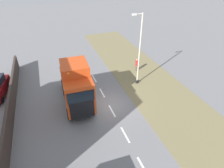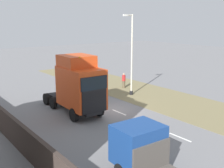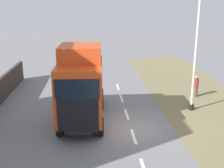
% 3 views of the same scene
% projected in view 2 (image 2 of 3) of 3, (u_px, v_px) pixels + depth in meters
% --- Properties ---
extents(ground_plane, '(120.00, 120.00, 0.00)m').
position_uv_depth(ground_plane, '(113.00, 110.00, 24.06)').
color(ground_plane, slate).
rests_on(ground_plane, ground).
extents(grass_verge, '(7.00, 44.00, 0.01)m').
position_uv_depth(grass_verge, '(161.00, 98.00, 27.60)').
color(grass_verge, olive).
rests_on(grass_verge, ground).
extents(lane_markings, '(0.16, 17.80, 0.00)m').
position_uv_depth(lane_markings, '(108.00, 108.00, 24.61)').
color(lane_markings, white).
rests_on(lane_markings, ground).
extents(boundary_wall, '(0.25, 24.00, 1.77)m').
position_uv_depth(boundary_wall, '(5.00, 123.00, 18.56)').
color(boundary_wall, '#382D28').
rests_on(boundary_wall, ground).
extents(lorry_cab, '(2.82, 7.54, 4.95)m').
position_uv_depth(lorry_cab, '(79.00, 86.00, 22.35)').
color(lorry_cab, black).
rests_on(lorry_cab, ground).
extents(flatbed_truck, '(2.52, 5.50, 2.51)m').
position_uv_depth(flatbed_truck, '(144.00, 151.00, 13.50)').
color(flatbed_truck, navy).
rests_on(flatbed_truck, ground).
extents(lamp_post, '(1.29, 0.35, 8.07)m').
position_uv_depth(lamp_post, '(131.00, 59.00, 28.04)').
color(lamp_post, black).
rests_on(lamp_post, ground).
extents(pedestrian, '(0.39, 0.39, 1.69)m').
position_uv_depth(pedestrian, '(124.00, 81.00, 31.64)').
color(pedestrian, brown).
rests_on(pedestrian, ground).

